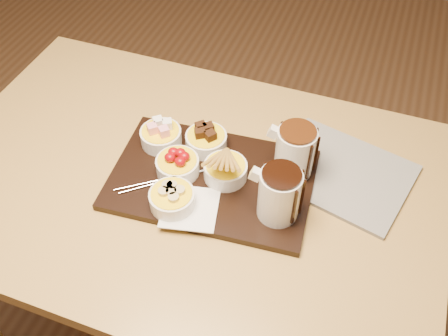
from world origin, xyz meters
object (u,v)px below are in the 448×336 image
(serving_board, at_px, (212,179))
(pitcher_milk_chocolate, at_px, (295,152))
(pitcher_dark_chocolate, at_px, (279,195))
(bowl_strawberries, at_px, (178,166))
(dining_table, at_px, (187,203))
(newspaper, at_px, (342,173))

(serving_board, relative_size, pitcher_milk_chocolate, 3.78)
(pitcher_dark_chocolate, distance_m, pitcher_milk_chocolate, 0.13)
(bowl_strawberries, relative_size, pitcher_milk_chocolate, 0.82)
(dining_table, bearing_deg, serving_board, 6.77)
(pitcher_milk_chocolate, bearing_deg, bowl_strawberries, -163.61)
(serving_board, height_order, pitcher_milk_chocolate, pitcher_milk_chocolate)
(newspaper, bearing_deg, dining_table, -145.01)
(pitcher_dark_chocolate, relative_size, pitcher_milk_chocolate, 1.00)
(bowl_strawberries, height_order, pitcher_milk_chocolate, pitcher_milk_chocolate)
(dining_table, height_order, pitcher_milk_chocolate, pitcher_milk_chocolate)
(pitcher_dark_chocolate, bearing_deg, bowl_strawberries, 167.35)
(newspaper, bearing_deg, bowl_strawberries, -145.28)
(bowl_strawberries, xyz_separation_m, pitcher_dark_chocolate, (0.25, -0.04, 0.04))
(bowl_strawberries, relative_size, newspaper, 0.33)
(dining_table, distance_m, pitcher_dark_chocolate, 0.30)
(serving_board, distance_m, newspaper, 0.31)
(bowl_strawberries, bearing_deg, serving_board, 8.18)
(dining_table, height_order, bowl_strawberries, bowl_strawberries)
(bowl_strawberries, xyz_separation_m, newspaper, (0.36, 0.14, -0.03))
(newspaper, bearing_deg, pitcher_milk_chocolate, -145.19)
(pitcher_dark_chocolate, distance_m, newspaper, 0.22)
(serving_board, relative_size, bowl_strawberries, 4.60)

